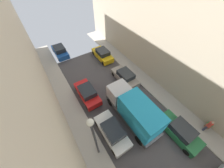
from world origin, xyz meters
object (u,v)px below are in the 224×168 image
(parked_car_left_4, at_px, (87,93))
(potted_plant_3, at_px, (209,125))
(parked_car_left_5, at_px, (60,51))
(pedestrian, at_px, (209,126))
(parked_car_left_3, at_px, (112,131))
(parked_car_right_4, at_px, (103,54))
(delivery_truck, at_px, (134,110))
(lamp_post, at_px, (94,136))
(parked_car_right_2, at_px, (180,131))
(parked_car_right_3, at_px, (125,77))

(parked_car_left_4, distance_m, potted_plant_3, 13.14)
(parked_car_left_5, height_order, pedestrian, pedestrian)
(pedestrian, distance_m, potted_plant_3, 0.67)
(parked_car_left_3, relative_size, pedestrian, 2.44)
(parked_car_right_4, distance_m, delivery_truck, 11.32)
(parked_car_left_5, relative_size, potted_plant_3, 4.73)
(potted_plant_3, bearing_deg, lamp_post, 159.03)
(lamp_post, bearing_deg, parked_car_right_2, -20.78)
(parked_car_right_3, distance_m, parked_car_right_4, 5.97)
(parked_car_right_2, distance_m, parked_car_right_3, 8.67)
(parked_car_left_5, bearing_deg, delivery_truck, -80.13)
(parked_car_right_4, bearing_deg, pedestrian, -80.93)
(parked_car_left_3, distance_m, parked_car_left_5, 15.75)
(parked_car_left_4, relative_size, pedestrian, 2.44)
(pedestrian, height_order, potted_plant_3, pedestrian)
(parked_car_left_5, distance_m, pedestrian, 21.87)
(pedestrian, distance_m, lamp_post, 11.03)
(parked_car_left_3, distance_m, parked_car_left_4, 5.45)
(parked_car_left_3, height_order, parked_car_left_5, same)
(parked_car_left_3, bearing_deg, lamp_post, -159.91)
(parked_car_right_4, relative_size, delivery_truck, 0.64)
(parked_car_right_2, height_order, delivery_truck, delivery_truck)
(parked_car_left_4, bearing_deg, parked_car_right_3, -2.55)
(parked_car_right_2, xyz_separation_m, parked_car_right_3, (0.00, 8.67, 0.00))
(parked_car_right_2, height_order, parked_car_right_3, same)
(parked_car_left_4, height_order, parked_car_right_2, same)
(parked_car_left_3, relative_size, parked_car_right_2, 1.00)
(parked_car_left_4, bearing_deg, parked_car_right_4, 46.70)
(parked_car_right_3, bearing_deg, potted_plant_3, -73.01)
(parked_car_left_4, bearing_deg, parked_car_left_5, 90.00)
(parked_car_right_3, relative_size, potted_plant_3, 4.73)
(parked_car_right_4, bearing_deg, parked_car_left_5, 139.73)
(parked_car_left_5, xyz_separation_m, parked_car_right_3, (5.40, -10.55, 0.00))
(delivery_truck, distance_m, potted_plant_3, 7.61)
(delivery_truck, height_order, pedestrian, delivery_truck)
(parked_car_right_2, bearing_deg, parked_car_right_3, 90.00)
(parked_car_right_4, height_order, delivery_truck, delivery_truck)
(delivery_truck, bearing_deg, parked_car_left_4, 117.41)
(parked_car_right_4, distance_m, pedestrian, 16.01)
(delivery_truck, bearing_deg, parked_car_right_4, 76.13)
(lamp_post, bearing_deg, parked_car_left_3, 20.09)
(parked_car_right_4, xyz_separation_m, delivery_truck, (-2.70, -10.94, 1.07))
(parked_car_left_5, distance_m, lamp_post, 16.92)
(parked_car_right_2, bearing_deg, potted_plant_3, -21.43)
(potted_plant_3, xyz_separation_m, lamp_post, (-10.31, 3.95, 3.57))
(delivery_truck, bearing_deg, parked_car_right_2, -53.91)
(parked_car_left_3, height_order, lamp_post, lamp_post)
(parked_car_right_3, height_order, pedestrian, pedestrian)
(parked_car_right_2, distance_m, delivery_truck, 4.71)
(parked_car_right_2, bearing_deg, pedestrian, -24.70)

